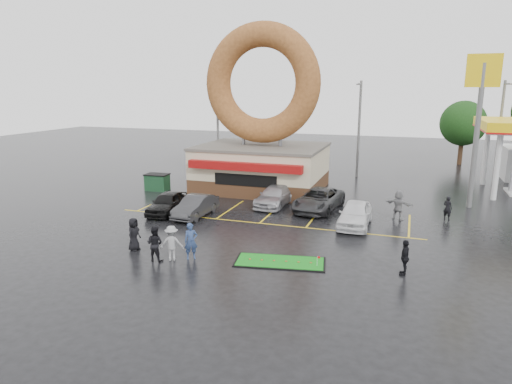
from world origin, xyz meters
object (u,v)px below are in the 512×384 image
(car_grey, at_px, (319,200))
(putting_green, at_px, (280,262))
(donut_shop, at_px, (262,136))
(streetlight_right, at_px, (500,130))
(car_silver, at_px, (275,196))
(car_dgrey, at_px, (196,206))
(shell_sign, at_px, (480,103))
(car_white, at_px, (355,214))
(person_blue, at_px, (191,241))
(dumpster, at_px, (157,183))
(streetlight_left, at_px, (217,124))
(person_cameraman, at_px, (405,257))
(streetlight_mid, at_px, (359,127))
(car_black, at_px, (167,203))

(car_grey, xyz_separation_m, putting_green, (0.14, -10.31, -0.72))
(donut_shop, height_order, streetlight_right, donut_shop)
(car_silver, bearing_deg, putting_green, -69.06)
(streetlight_right, xyz_separation_m, car_dgrey, (-20.51, -18.42, -4.08))
(shell_sign, xyz_separation_m, car_grey, (-10.08, -4.27, -6.63))
(car_white, xyz_separation_m, putting_green, (-2.73, -7.29, -0.74))
(person_blue, bearing_deg, dumpster, 92.48)
(donut_shop, xyz_separation_m, streetlight_left, (-7.00, 6.95, 0.32))
(person_blue, distance_m, person_cameraman, 10.24)
(shell_sign, distance_m, car_silver, 15.47)
(car_dgrey, xyz_separation_m, car_white, (10.28, 1.21, 0.08))
(streetlight_mid, height_order, person_blue, streetlight_mid)
(person_cameraman, bearing_deg, car_black, -108.69)
(streetlight_mid, xyz_separation_m, car_silver, (-4.36, -12.92, -4.09))
(shell_sign, relative_size, car_grey, 1.96)
(putting_green, bearing_deg, person_cameraman, 4.01)
(car_black, xyz_separation_m, car_silver, (6.32, 4.39, -0.04))
(car_silver, relative_size, car_white, 1.05)
(streetlight_right, bearing_deg, car_grey, -132.69)
(streetlight_mid, distance_m, car_silver, 14.23)
(donut_shop, relative_size, person_cameraman, 8.04)
(shell_sign, xyz_separation_m, car_white, (-7.22, -7.29, -6.60))
(streetlight_left, height_order, car_white, streetlight_left)
(person_cameraman, xyz_separation_m, dumpster, (-19.90, 11.82, -0.19))
(car_silver, height_order, dumpster, car_silver)
(streetlight_mid, distance_m, putting_green, 23.99)
(person_cameraman, distance_m, dumpster, 23.15)
(car_black, distance_m, car_grey, 10.45)
(streetlight_left, relative_size, person_cameraman, 5.36)
(streetlight_left, bearing_deg, shell_sign, -18.99)
(person_blue, relative_size, person_cameraman, 1.10)
(donut_shop, xyz_separation_m, car_silver, (2.64, -4.97, -3.77))
(streetlight_left, bearing_deg, person_blue, -69.66)
(shell_sign, height_order, car_silver, shell_sign)
(car_grey, bearing_deg, person_cameraman, -51.24)
(streetlight_right, relative_size, person_blue, 4.89)
(donut_shop, xyz_separation_m, car_white, (8.78, -8.26, -3.69))
(streetlight_left, relative_size, streetlight_right, 1.00)
(streetlight_left, xyz_separation_m, car_grey, (12.92, -12.19, -4.03))
(shell_sign, height_order, streetlight_right, shell_sign)
(car_black, bearing_deg, person_cameraman, -25.79)
(streetlight_left, bearing_deg, streetlight_right, 4.40)
(donut_shop, bearing_deg, streetlight_mid, 48.62)
(streetlight_left, bearing_deg, person_cameraman, -49.54)
(shell_sign, distance_m, person_cameraman, 16.15)
(streetlight_left, relative_size, dumpster, 5.00)
(shell_sign, bearing_deg, car_white, -134.75)
(streetlight_mid, relative_size, person_blue, 4.89)
(car_silver, xyz_separation_m, car_white, (6.14, -3.29, 0.08))
(person_blue, relative_size, putting_green, 0.39)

